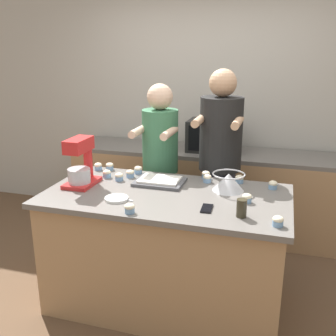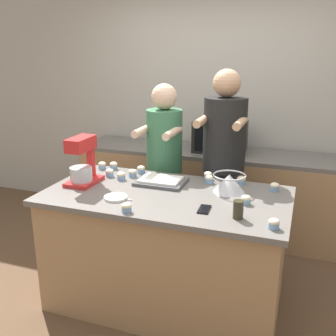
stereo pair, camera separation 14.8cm
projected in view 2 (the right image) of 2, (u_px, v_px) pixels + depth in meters
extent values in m
plane|color=brown|center=(166.00, 300.00, 3.12)|extent=(16.00, 16.00, 0.00)
cube|color=#B2ADA3|center=(220.00, 102.00, 4.26)|extent=(10.00, 0.06, 2.70)
cube|color=#A87F56|center=(166.00, 251.00, 2.99)|extent=(1.70, 0.88, 0.87)
cube|color=#66605B|center=(166.00, 196.00, 2.85)|extent=(1.77, 0.93, 0.04)
cube|color=#A87F56|center=(209.00, 193.00, 4.22)|extent=(2.80, 0.60, 0.85)
cube|color=#66605B|center=(211.00, 153.00, 4.09)|extent=(2.80, 0.60, 0.04)
cylinder|color=#33384C|center=(165.00, 214.00, 3.68)|extent=(0.25, 0.25, 0.85)
cylinder|color=#38704C|center=(164.00, 141.00, 3.47)|extent=(0.32, 0.32, 0.56)
sphere|color=#DBB293|center=(164.00, 97.00, 3.36)|extent=(0.22, 0.22, 0.22)
cylinder|color=#DBB293|center=(142.00, 131.00, 3.33)|extent=(0.06, 0.34, 0.06)
cylinder|color=#DBB293|center=(173.00, 133.00, 3.24)|extent=(0.06, 0.34, 0.06)
cylinder|color=#33384C|center=(221.00, 219.00, 3.50)|extent=(0.28, 0.28, 0.92)
cylinder|color=black|center=(225.00, 135.00, 3.27)|extent=(0.36, 0.36, 0.62)
sphere|color=tan|center=(227.00, 83.00, 3.15)|extent=(0.23, 0.23, 0.23)
cylinder|color=tan|center=(202.00, 121.00, 3.13)|extent=(0.06, 0.34, 0.06)
cylinder|color=tan|center=(240.00, 123.00, 3.03)|extent=(0.06, 0.34, 0.06)
cube|color=red|center=(84.00, 181.00, 3.06)|extent=(0.20, 0.30, 0.03)
cylinder|color=red|center=(91.00, 161.00, 3.13)|extent=(0.07, 0.07, 0.24)
cube|color=red|center=(81.00, 144.00, 2.96)|extent=(0.13, 0.26, 0.10)
cylinder|color=#BCBCC1|center=(81.00, 174.00, 3.01)|extent=(0.17, 0.17, 0.11)
cone|color=#BCBCC1|center=(229.00, 183.00, 2.87)|extent=(0.24, 0.24, 0.13)
torus|color=#BCBCC1|center=(229.00, 175.00, 2.85)|extent=(0.24, 0.24, 0.01)
cube|color=#4C4C51|center=(161.00, 182.00, 3.06)|extent=(0.38, 0.28, 0.02)
cube|color=white|center=(161.00, 179.00, 3.05)|extent=(0.31, 0.22, 0.02)
cube|color=black|center=(220.00, 136.00, 4.00)|extent=(0.51, 0.33, 0.32)
cube|color=black|center=(212.00, 140.00, 3.86)|extent=(0.35, 0.01, 0.25)
cube|color=#2D2D2D|center=(235.00, 141.00, 3.79)|extent=(0.10, 0.01, 0.25)
cube|color=black|center=(204.00, 209.00, 2.56)|extent=(0.08, 0.15, 0.01)
cube|color=black|center=(204.00, 208.00, 2.56)|extent=(0.07, 0.13, 0.00)
cylinder|color=#332D1E|center=(238.00, 210.00, 2.42)|extent=(0.07, 0.07, 0.12)
cylinder|color=white|center=(116.00, 197.00, 2.75)|extent=(0.16, 0.16, 0.02)
cube|color=#BCBCC1|center=(123.00, 198.00, 2.75)|extent=(0.14, 0.04, 0.01)
cube|color=black|center=(111.00, 196.00, 2.80)|extent=(0.08, 0.03, 0.01)
cylinder|color=#759EC6|center=(121.00, 178.00, 3.14)|extent=(0.06, 0.06, 0.03)
ellipsoid|color=beige|center=(121.00, 174.00, 3.13)|extent=(0.07, 0.07, 0.04)
cylinder|color=#759EC6|center=(114.00, 167.00, 3.42)|extent=(0.06, 0.06, 0.03)
ellipsoid|color=beige|center=(113.00, 164.00, 3.41)|extent=(0.07, 0.07, 0.04)
cylinder|color=#759EC6|center=(127.00, 210.00, 2.52)|extent=(0.06, 0.06, 0.03)
ellipsoid|color=beige|center=(126.00, 206.00, 2.51)|extent=(0.07, 0.07, 0.04)
cylinder|color=#759EC6|center=(241.00, 182.00, 3.04)|extent=(0.06, 0.06, 0.03)
ellipsoid|color=beige|center=(241.00, 179.00, 3.03)|extent=(0.07, 0.07, 0.04)
cylinder|color=#759EC6|center=(246.00, 202.00, 2.65)|extent=(0.06, 0.06, 0.03)
ellipsoid|color=beige|center=(246.00, 198.00, 2.64)|extent=(0.07, 0.07, 0.04)
cylinder|color=#759EC6|center=(110.00, 174.00, 3.22)|extent=(0.06, 0.06, 0.03)
ellipsoid|color=beige|center=(110.00, 171.00, 3.21)|extent=(0.07, 0.07, 0.04)
cylinder|color=#759EC6|center=(274.00, 226.00, 2.29)|extent=(0.06, 0.06, 0.03)
ellipsoid|color=beige|center=(274.00, 222.00, 2.28)|extent=(0.07, 0.07, 0.04)
cylinder|color=#759EC6|center=(141.00, 171.00, 3.31)|extent=(0.06, 0.06, 0.03)
ellipsoid|color=beige|center=(141.00, 168.00, 3.30)|extent=(0.07, 0.07, 0.04)
cylinder|color=#759EC6|center=(102.00, 167.00, 3.42)|extent=(0.06, 0.06, 0.03)
ellipsoid|color=beige|center=(102.00, 164.00, 3.41)|extent=(0.07, 0.07, 0.04)
cylinder|color=#759EC6|center=(275.00, 189.00, 2.89)|extent=(0.06, 0.06, 0.03)
ellipsoid|color=beige|center=(275.00, 185.00, 2.89)|extent=(0.07, 0.07, 0.04)
cylinder|color=#759EC6|center=(208.00, 177.00, 3.15)|extent=(0.06, 0.06, 0.03)
ellipsoid|color=beige|center=(208.00, 174.00, 3.14)|extent=(0.07, 0.07, 0.04)
cylinder|color=#759EC6|center=(209.00, 181.00, 3.06)|extent=(0.06, 0.06, 0.03)
ellipsoid|color=beige|center=(209.00, 178.00, 3.06)|extent=(0.07, 0.07, 0.04)
cylinder|color=#759EC6|center=(133.00, 175.00, 3.21)|extent=(0.06, 0.06, 0.03)
ellipsoid|color=beige|center=(133.00, 171.00, 3.20)|extent=(0.07, 0.07, 0.04)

